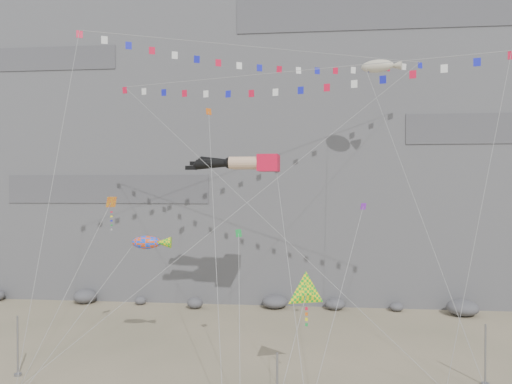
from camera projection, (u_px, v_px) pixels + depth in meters
ground at (258, 370)px, 33.43m from camera, size 120.00×120.00×0.00m
cliff at (283, 89)px, 64.89m from camera, size 80.00×28.00×50.00m
talus_boulders at (275, 302)px, 50.33m from camera, size 60.00×3.00×1.20m
anchor_pole_left at (18, 346)px, 32.44m from camera, size 0.12×0.12×3.92m
anchor_pole_right at (485, 355)px, 30.89m from camera, size 0.12×0.12×3.82m
legs_kite at (243, 163)px, 40.14m from camera, size 10.02×16.72×21.13m
flag_banner_upper at (269, 49)px, 40.63m from camera, size 27.76×18.77×30.32m
flag_banner_lower at (288, 72)px, 37.51m from camera, size 28.79×11.49×24.12m
harlequin_kite at (111, 203)px, 36.32m from camera, size 4.36×6.82×13.08m
fish_windsock at (146, 243)px, 36.23m from camera, size 7.36×6.95×11.64m
delta_kite at (306, 293)px, 30.52m from camera, size 3.09×5.78×8.13m
blimp_windsock at (377, 67)px, 43.49m from camera, size 6.66×15.37×27.20m
small_kite_a at (209, 116)px, 40.02m from camera, size 4.13×14.02×22.93m
small_kite_b at (363, 209)px, 37.22m from camera, size 4.54×10.24×14.96m
small_kite_c at (239, 235)px, 33.75m from camera, size 1.72×7.61×11.51m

